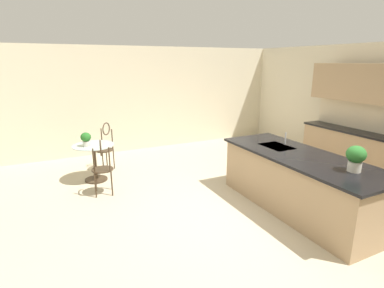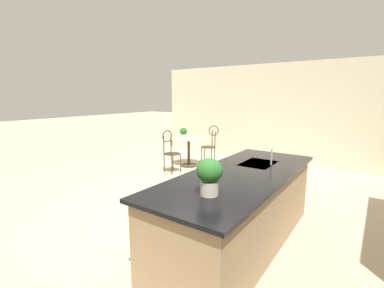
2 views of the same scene
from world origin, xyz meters
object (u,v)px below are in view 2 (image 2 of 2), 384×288
Objects in this scene: chair_by_island at (210,143)px; potted_plant_counter_far at (209,174)px; chair_near_window at (170,149)px; bistro_table at (189,149)px; potted_plant_on_table at (184,132)px.

chair_by_island is 2.99× the size of potted_plant_counter_far.
chair_near_window is 3.96m from potted_plant_counter_far.
potted_plant_counter_far is (3.54, 2.80, 0.67)m from bistro_table.
chair_near_window is 0.81m from potted_plant_on_table.
bistro_table is 0.78m from chair_near_window.
potted_plant_counter_far is (2.77, 2.77, 0.55)m from chair_near_window.
chair_by_island reaches higher than potted_plant_on_table.
chair_by_island reaches higher than bistro_table.
chair_by_island is (-1.33, 0.30, 0.00)m from chair_near_window.
potted_plant_on_table is at bearing -69.07° from bistro_table.
potted_plant_counter_far is at bearing 45.06° from chair_near_window.
chair_by_island is (-0.56, 0.32, 0.13)m from bistro_table.
potted_plant_on_table is at bearing -140.03° from potted_plant_counter_far.
bistro_table is at bearing -141.72° from potted_plant_counter_far.
bistro_table is 2.94× the size of potted_plant_on_table.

